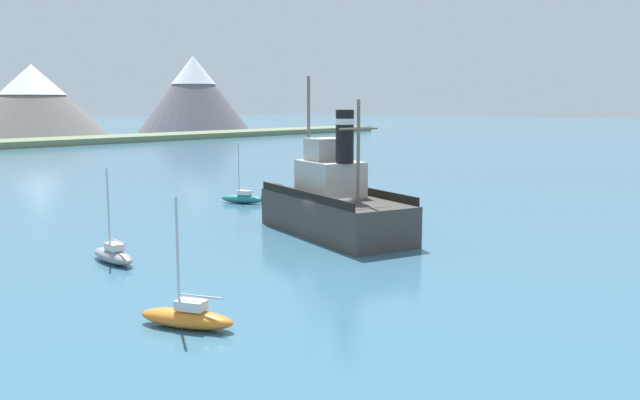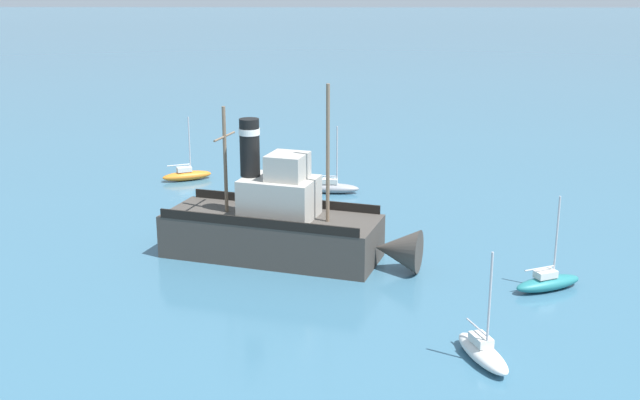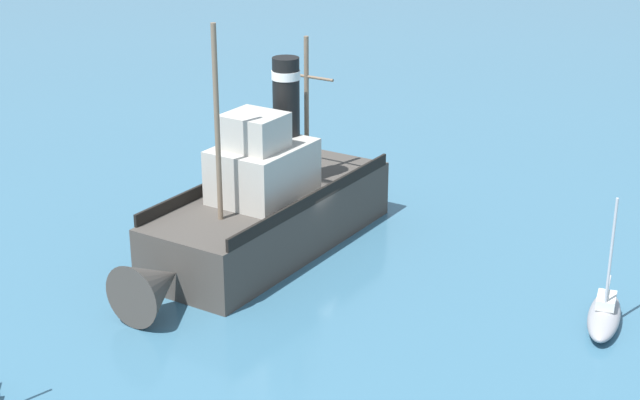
% 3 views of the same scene
% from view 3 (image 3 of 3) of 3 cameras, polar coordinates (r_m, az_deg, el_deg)
% --- Properties ---
extents(ground_plane, '(600.00, 600.00, 0.00)m').
position_cam_3_polar(ground_plane, '(41.00, -0.72, -2.67)').
color(ground_plane, '#38667F').
extents(old_tugboat, '(7.77, 14.75, 9.90)m').
position_cam_3_polar(old_tugboat, '(39.74, -3.39, -0.64)').
color(old_tugboat, '#423D38').
rests_on(old_tugboat, ground).
extents(sailboat_grey, '(1.42, 3.88, 4.90)m').
position_cam_3_polar(sailboat_grey, '(35.93, 16.21, -6.41)').
color(sailboat_grey, gray).
rests_on(sailboat_grey, ground).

